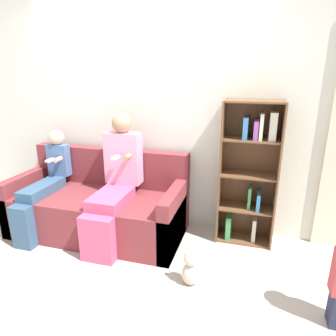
# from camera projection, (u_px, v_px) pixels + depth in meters

# --- Properties ---
(ground_plane) EXTENTS (14.00, 14.00, 0.00)m
(ground_plane) POSITION_uv_depth(u_px,v_px,m) (111.00, 262.00, 2.86)
(ground_plane) COLOR #BCB2A8
(back_wall) EXTENTS (10.00, 0.06, 2.55)m
(back_wall) POSITION_uv_depth(u_px,v_px,m) (144.00, 115.00, 3.38)
(back_wall) COLOR silver
(back_wall) RESTS_ON ground_plane
(couch) EXTENTS (1.89, 0.86, 0.89)m
(couch) POSITION_uv_depth(u_px,v_px,m) (99.00, 207.00, 3.36)
(couch) COLOR maroon
(couch) RESTS_ON ground_plane
(adult_seated) EXTENTS (0.39, 0.83, 1.33)m
(adult_seated) POSITION_uv_depth(u_px,v_px,m) (115.00, 179.00, 3.09)
(adult_seated) COLOR #DB4C75
(adult_seated) RESTS_ON ground_plane
(child_seated) EXTENTS (0.25, 0.84, 1.10)m
(child_seated) POSITION_uv_depth(u_px,v_px,m) (44.00, 184.00, 3.30)
(child_seated) COLOR #335170
(child_seated) RESTS_ON ground_plane
(bookshelf) EXTENTS (0.57, 0.32, 1.48)m
(bookshelf) POSITION_uv_depth(u_px,v_px,m) (250.00, 172.00, 3.07)
(bookshelf) COLOR brown
(bookshelf) RESTS_ON ground_plane
(teddy_bear) EXTENTS (0.16, 0.13, 0.32)m
(teddy_bear) POSITION_uv_depth(u_px,v_px,m) (191.00, 269.00, 2.53)
(teddy_bear) COLOR beige
(teddy_bear) RESTS_ON ground_plane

